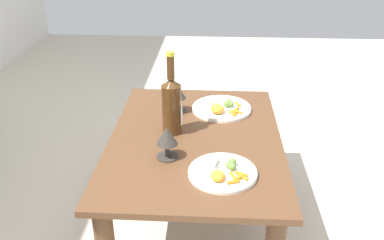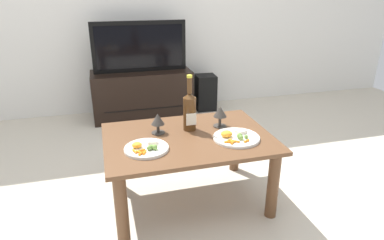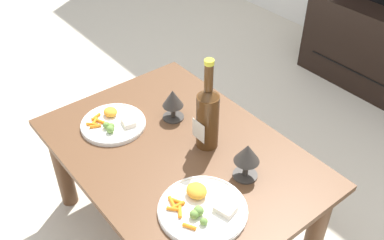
# 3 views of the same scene
# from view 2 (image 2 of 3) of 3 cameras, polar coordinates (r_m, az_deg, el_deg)

# --- Properties ---
(ground_plane) EXTENTS (6.40, 6.40, 0.00)m
(ground_plane) POSITION_cam_2_polar(r_m,az_deg,el_deg) (2.29, -0.62, -13.34)
(ground_plane) COLOR beige
(dining_table) EXTENTS (1.02, 0.72, 0.46)m
(dining_table) POSITION_cam_2_polar(r_m,az_deg,el_deg) (2.09, -0.66, -4.94)
(dining_table) COLOR brown
(dining_table) RESTS_ON ground_plane
(tv_stand) EXTENTS (1.03, 0.42, 0.50)m
(tv_stand) POSITION_cam_2_polar(r_m,az_deg,el_deg) (3.63, -8.46, 4.40)
(tv_stand) COLOR black
(tv_stand) RESTS_ON ground_plane
(tv_screen) EXTENTS (0.95, 0.05, 0.51)m
(tv_screen) POSITION_cam_2_polar(r_m,az_deg,el_deg) (3.51, -8.91, 12.23)
(tv_screen) COLOR black
(tv_screen) RESTS_ON tv_stand
(floor_speaker) EXTENTS (0.23, 0.23, 0.40)m
(floor_speaker) POSITION_cam_2_polar(r_m,az_deg,el_deg) (3.82, 2.32, 4.72)
(floor_speaker) COLOR black
(floor_speaker) RESTS_ON ground_plane
(wine_bottle) EXTENTS (0.08, 0.08, 0.36)m
(wine_bottle) POSITION_cam_2_polar(r_m,az_deg,el_deg) (2.11, -0.42, 1.78)
(wine_bottle) COLOR #4C2D14
(wine_bottle) RESTS_ON dining_table
(goblet_left) EXTENTS (0.08, 0.08, 0.13)m
(goblet_left) POSITION_cam_2_polar(r_m,az_deg,el_deg) (2.08, -5.84, -0.07)
(goblet_left) COLOR #38332D
(goblet_left) RESTS_ON dining_table
(goblet_right) EXTENTS (0.09, 0.09, 0.14)m
(goblet_right) POSITION_cam_2_polar(r_m,az_deg,el_deg) (2.18, 4.81, 1.19)
(goblet_right) COLOR #38332D
(goblet_right) RESTS_ON dining_table
(dinner_plate_left) EXTENTS (0.25, 0.25, 0.04)m
(dinner_plate_left) POSITION_cam_2_polar(r_m,az_deg,el_deg) (1.91, -7.77, -4.73)
(dinner_plate_left) COLOR white
(dinner_plate_left) RESTS_ON dining_table
(dinner_plate_right) EXTENTS (0.28, 0.28, 0.05)m
(dinner_plate_right) POSITION_cam_2_polar(r_m,az_deg,el_deg) (2.04, 7.46, -2.89)
(dinner_plate_right) COLOR white
(dinner_plate_right) RESTS_ON dining_table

